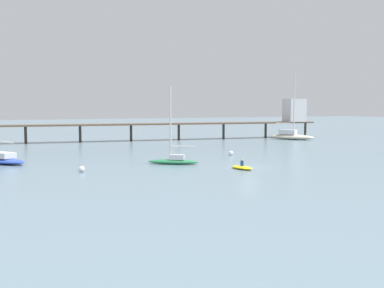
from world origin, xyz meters
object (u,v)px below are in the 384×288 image
(sailboat_green, at_px, (174,159))
(mooring_buoy_outer, at_px, (82,169))
(dinghy_yellow, at_px, (242,167))
(sailboat_cream, at_px, (291,135))
(mooring_buoy_far, at_px, (231,153))
(pier, at_px, (208,118))

(sailboat_green, bearing_deg, mooring_buoy_outer, -168.51)
(dinghy_yellow, xyz_separation_m, mooring_buoy_outer, (-16.48, 4.92, 0.12))
(sailboat_cream, height_order, mooring_buoy_far, sailboat_cream)
(sailboat_cream, bearing_deg, sailboat_green, -143.07)
(pier, xyz_separation_m, sailboat_cream, (15.15, -7.83, -3.50))
(sailboat_cream, distance_m, dinghy_yellow, 48.25)
(sailboat_cream, relative_size, mooring_buoy_far, 21.23)
(pier, distance_m, mooring_buoy_far, 32.54)
(sailboat_cream, relative_size, dinghy_yellow, 4.14)
(pier, bearing_deg, dinghy_yellow, -111.90)
(mooring_buoy_outer, bearing_deg, sailboat_cream, 31.99)
(mooring_buoy_outer, relative_size, mooring_buoy_far, 1.00)
(dinghy_yellow, bearing_deg, sailboat_cream, 47.50)
(pier, relative_size, dinghy_yellow, 24.35)
(sailboat_green, distance_m, sailboat_cream, 47.16)
(sailboat_green, bearing_deg, mooring_buoy_far, 28.21)
(pier, height_order, dinghy_yellow, pier)
(mooring_buoy_far, bearing_deg, sailboat_green, -151.79)
(pier, relative_size, mooring_buoy_outer, 124.30)
(mooring_buoy_outer, height_order, mooring_buoy_far, mooring_buoy_outer)
(sailboat_green, bearing_deg, sailboat_cream, 36.93)
(sailboat_green, height_order, sailboat_cream, sailboat_cream)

